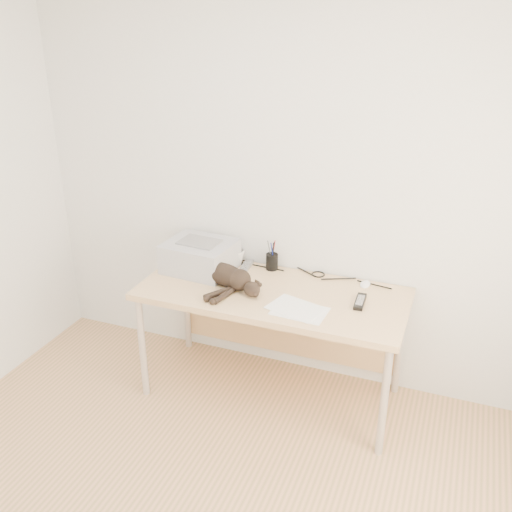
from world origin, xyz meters
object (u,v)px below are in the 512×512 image
at_px(printer, 200,256).
at_px(pen_cup, 272,261).
at_px(mug, 236,257).
at_px(cat, 223,275).
at_px(desk, 277,304).
at_px(mouse, 365,283).

distance_m(printer, pen_cup, 0.46).
xyz_separation_m(printer, mug, (0.19, 0.16, -0.05)).
xyz_separation_m(cat, pen_cup, (0.20, 0.32, -0.01)).
height_order(desk, pen_cup, pen_cup).
distance_m(pen_cup, mouse, 0.61).
bearing_deg(desk, mouse, 20.98).
height_order(printer, mouse, printer).
distance_m(cat, mug, 0.31).
bearing_deg(pen_cup, desk, -62.74).
distance_m(mug, mouse, 0.86).
bearing_deg(printer, cat, -33.64).
bearing_deg(pen_cup, mug, -177.67).
bearing_deg(desk, mug, 151.03).
bearing_deg(printer, desk, -3.66).
relative_size(cat, mouse, 5.86).
height_order(cat, mouse, cat).
bearing_deg(printer, pen_cup, 21.48).
distance_m(cat, mouse, 0.87).
xyz_separation_m(desk, mouse, (0.51, 0.19, 0.15)).
relative_size(mug, mouse, 1.04).
distance_m(desk, printer, 0.58).
height_order(cat, pen_cup, pen_cup).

